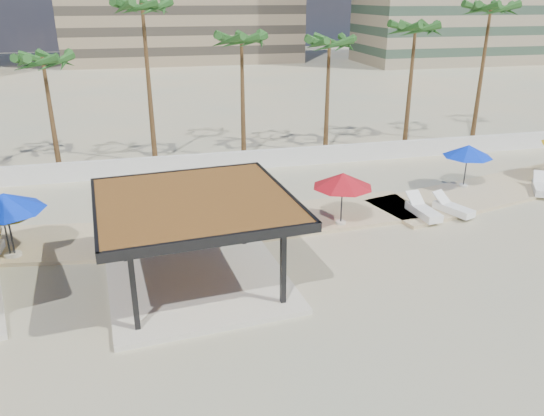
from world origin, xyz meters
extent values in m
plane|color=tan|center=(0.00, 0.00, 0.00)|extent=(200.00, 200.00, 0.00)
cube|color=#C6B284|center=(2.00, 7.00, 0.06)|extent=(16.24, 5.11, 0.24)
cube|color=#C6B284|center=(16.00, 8.50, 0.06)|extent=(16.49, 7.75, 0.24)
cube|color=silver|center=(0.00, 16.00, 0.60)|extent=(56.00, 0.30, 1.20)
cube|color=beige|center=(-1.91, 1.88, 0.10)|extent=(7.37, 7.37, 0.21)
cube|color=black|center=(-4.23, -0.91, 1.75)|extent=(0.20, 0.20, 3.08)
cube|color=black|center=(-4.70, 4.21, 1.75)|extent=(0.20, 0.20, 3.08)
cube|color=black|center=(0.89, -0.44, 1.75)|extent=(0.20, 0.20, 3.08)
cube|color=black|center=(0.42, 4.68, 1.75)|extent=(0.20, 0.20, 3.08)
cube|color=brown|center=(-1.91, 1.88, 3.43)|extent=(7.59, 7.59, 0.29)
cube|color=black|center=(-1.59, -1.60, 3.43)|extent=(7.07, 0.77, 0.35)
cube|color=black|center=(-2.22, 5.36, 3.43)|extent=(7.07, 0.77, 0.35)
cube|color=black|center=(-5.39, 1.57, 3.43)|extent=(0.77, 7.07, 0.35)
cube|color=black|center=(1.57, 2.20, 3.43)|extent=(0.77, 7.07, 0.35)
cylinder|color=beige|center=(-9.48, 5.80, 0.24)|extent=(0.52, 0.52, 0.12)
cylinder|color=#262628|center=(-9.48, 5.80, 1.43)|extent=(0.07, 0.07, 2.50)
cone|color=gold|center=(-9.48, 5.80, 2.50)|extent=(3.46, 3.46, 0.73)
cylinder|color=beige|center=(5.42, 5.80, 0.24)|extent=(0.50, 0.50, 0.12)
cylinder|color=#262628|center=(5.42, 5.80, 1.38)|extent=(0.07, 0.07, 2.41)
cone|color=#A7101B|center=(5.42, 5.80, 2.42)|extent=(3.02, 3.02, 0.70)
cylinder|color=beige|center=(14.23, 9.20, 0.24)|extent=(0.48, 0.48, 0.12)
cylinder|color=#262628|center=(14.23, 9.20, 1.33)|extent=(0.07, 0.07, 2.31)
cone|color=#062DDC|center=(14.23, 9.20, 2.33)|extent=(2.99, 2.99, 0.67)
cylinder|color=beige|center=(-9.30, 5.80, 0.25)|extent=(0.55, 0.55, 0.13)
cylinder|color=#262628|center=(-9.30, 5.80, 1.50)|extent=(0.08, 0.08, 2.65)
cone|color=#062DDC|center=(-9.30, 5.80, 2.64)|extent=(3.66, 3.66, 0.77)
cube|color=white|center=(9.84, 5.80, 0.34)|extent=(0.94, 2.32, 0.32)
cube|color=white|center=(9.84, 5.80, 0.53)|extent=(0.94, 2.32, 0.07)
cube|color=white|center=(9.79, 6.69, 0.81)|extent=(0.80, 0.83, 0.58)
cube|color=white|center=(11.53, 5.80, 0.33)|extent=(1.45, 2.25, 0.30)
cube|color=white|center=(11.53, 5.80, 0.51)|extent=(1.45, 2.25, 0.06)
cube|color=white|center=(11.23, 6.57, 0.76)|extent=(0.92, 0.93, 0.54)
cube|color=white|center=(18.02, 7.44, 0.33)|extent=(1.84, 2.27, 0.31)
cube|color=white|center=(18.02, 7.44, 0.52)|extent=(1.84, 2.27, 0.07)
cube|color=white|center=(18.48, 8.16, 0.79)|extent=(1.02, 1.03, 0.56)
cone|color=brown|center=(-9.00, 18.10, 3.56)|extent=(0.36, 0.36, 7.12)
ellipsoid|color=#204F1C|center=(-9.00, 18.10, 6.87)|extent=(3.00, 3.00, 1.80)
cone|color=brown|center=(-3.00, 18.90, 5.02)|extent=(0.36, 0.36, 10.05)
ellipsoid|color=#204F1C|center=(-3.00, 18.90, 9.80)|extent=(3.00, 3.00, 1.80)
cone|color=brown|center=(3.00, 18.40, 4.04)|extent=(0.36, 0.36, 8.09)
ellipsoid|color=#204F1C|center=(3.00, 18.40, 7.84)|extent=(3.00, 3.00, 1.80)
cone|color=brown|center=(9.00, 18.60, 3.87)|extent=(0.36, 0.36, 7.74)
ellipsoid|color=#204F1C|center=(9.00, 18.60, 7.49)|extent=(3.00, 3.00, 1.80)
cone|color=brown|center=(15.00, 18.20, 4.30)|extent=(0.36, 0.36, 8.61)
ellipsoid|color=#204F1C|center=(15.00, 18.20, 8.36)|extent=(3.00, 3.00, 1.80)
cone|color=brown|center=(21.00, 18.80, 4.91)|extent=(0.36, 0.36, 9.83)
ellipsoid|color=#204F1C|center=(21.00, 18.80, 9.58)|extent=(3.00, 3.00, 1.80)
camera|label=1|loc=(-3.35, -16.41, 10.53)|focal=35.00mm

